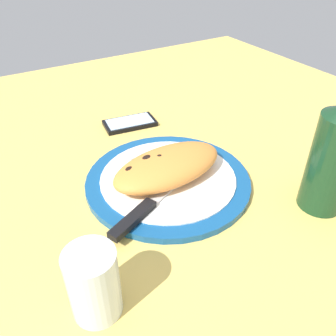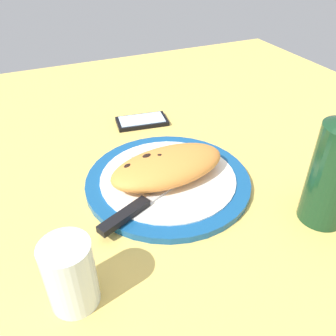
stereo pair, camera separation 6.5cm
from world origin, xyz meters
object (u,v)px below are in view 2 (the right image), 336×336
at_px(smartphone, 142,121).
at_px(water_glass, 71,278).
at_px(plate, 168,180).
at_px(calzone, 166,167).
at_px(fork, 154,152).
at_px(knife, 137,207).
at_px(wine_bottle, 336,168).

xyz_separation_m(smartphone, water_glass, (0.25, 0.43, 0.04)).
height_order(plate, smartphone, plate).
distance_m(calzone, smartphone, 0.26).
relative_size(fork, knife, 0.72).
xyz_separation_m(plate, water_glass, (0.21, 0.18, 0.04)).
bearing_deg(wine_bottle, calzone, -42.71).
distance_m(calzone, fork, 0.09).
xyz_separation_m(calzone, water_glass, (0.21, 0.18, 0.00)).
xyz_separation_m(plate, knife, (0.08, 0.06, 0.01)).
height_order(knife, smartphone, knife).
distance_m(knife, smartphone, 0.33).
height_order(calzone, knife, calzone).
height_order(calzone, water_glass, water_glass).
relative_size(fork, wine_bottle, 0.62).
bearing_deg(fork, knife, 58.75).
xyz_separation_m(knife, smartphone, (-0.12, -0.31, -0.02)).
bearing_deg(calzone, knife, 36.86).
height_order(plate, calzone, calzone).
bearing_deg(plate, fork, -93.97).
xyz_separation_m(calzone, smartphone, (-0.04, -0.25, -0.03)).
bearing_deg(smartphone, water_glass, 59.27).
height_order(calzone, smartphone, calzone).
bearing_deg(water_glass, knife, -138.04).
bearing_deg(calzone, wine_bottle, 137.29).
height_order(knife, water_glass, water_glass).
distance_m(calzone, wine_bottle, 0.28).
bearing_deg(calzone, smartphone, -99.92).
xyz_separation_m(fork, water_glass, (0.22, 0.26, 0.03)).
relative_size(knife, smartphone, 1.62).
bearing_deg(water_glass, fork, -129.61).
distance_m(smartphone, wine_bottle, 0.47).
bearing_deg(plate, smartphone, -99.09).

